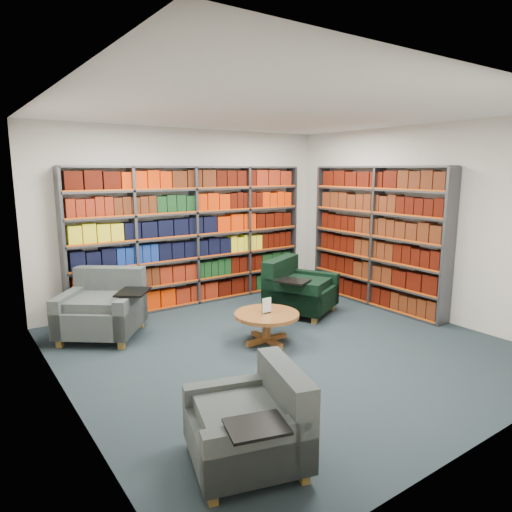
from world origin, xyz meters
TOP-DOWN VIEW (x-y plane):
  - room_shell at (0.00, 0.00)m, footprint 5.02×5.02m
  - bookshelf_back at (0.00, 2.34)m, footprint 4.00×0.28m
  - bookshelf_right at (2.34, 0.60)m, footprint 0.28×2.50m
  - chair_teal_left at (-1.68, 1.70)m, footprint 1.32×1.32m
  - chair_green_right at (1.02, 1.00)m, footprint 1.22×1.21m
  - chair_teal_front at (-1.58, -1.67)m, footprint 0.99×1.05m
  - coffee_table at (-0.09, 0.24)m, footprint 0.82×0.82m

SIDE VIEW (x-z plane):
  - chair_teal_front at x=-1.58m, z-range -0.07..0.66m
  - coffee_table at x=-0.09m, z-range 0.02..0.60m
  - chair_green_right at x=1.02m, z-range -0.08..0.74m
  - chair_teal_left at x=-1.68m, z-range -0.08..0.77m
  - bookshelf_back at x=0.00m, z-range 0.00..2.20m
  - bookshelf_right at x=2.34m, z-range 0.00..2.20m
  - room_shell at x=0.00m, z-range -0.01..2.81m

